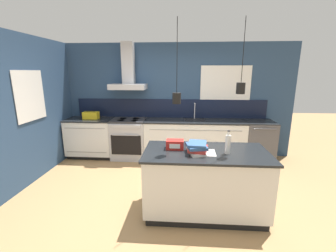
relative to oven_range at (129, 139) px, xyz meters
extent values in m
plane|color=#A87F51|center=(0.93, -1.69, -0.46)|extent=(16.00, 16.00, 0.00)
cube|color=navy|center=(0.93, 0.34, 0.84)|extent=(5.60, 0.06, 2.60)
cube|color=black|center=(0.93, 0.30, 0.67)|extent=(4.42, 0.02, 0.43)
cube|color=white|center=(2.18, 0.30, 1.16)|extent=(1.12, 0.01, 0.96)
cube|color=black|center=(2.18, 0.31, 1.16)|extent=(1.04, 0.01, 0.88)
cube|color=#B5B5BA|center=(0.00, 0.08, 1.18)|extent=(0.80, 0.46, 0.12)
cube|color=#B5B5BA|center=(0.00, 0.17, 1.69)|extent=(0.26, 0.20, 0.90)
cylinder|color=black|center=(1.16, -2.04, 1.70)|extent=(0.01, 0.01, 0.90)
cylinder|color=black|center=(1.16, -2.04, 1.18)|extent=(0.11, 0.11, 0.14)
sphere|color=#F9D18C|center=(1.16, -2.04, 1.18)|extent=(0.06, 0.06, 0.06)
cylinder|color=black|center=(1.96, -2.01, 1.76)|extent=(0.01, 0.01, 0.77)
cylinder|color=black|center=(1.96, -2.01, 1.31)|extent=(0.11, 0.11, 0.14)
sphere|color=#F9D18C|center=(1.96, -2.01, 1.31)|extent=(0.06, 0.06, 0.06)
cube|color=navy|center=(-1.50, -0.99, 0.84)|extent=(0.06, 3.80, 2.60)
cube|color=white|center=(-1.45, -1.14, 1.09)|extent=(0.01, 0.76, 0.88)
cube|color=black|center=(-1.46, -1.14, 1.09)|extent=(0.01, 0.68, 0.80)
cube|color=black|center=(-0.91, 0.03, -0.41)|extent=(1.01, 0.56, 0.09)
cube|color=silver|center=(-0.91, 0.00, 0.03)|extent=(1.04, 0.62, 0.79)
cube|color=gray|center=(-0.91, -0.31, 0.30)|extent=(0.91, 0.01, 0.01)
cube|color=gray|center=(-0.91, -0.31, -0.25)|extent=(0.91, 0.01, 0.01)
cube|color=black|center=(-0.91, 0.00, 0.44)|extent=(1.06, 0.64, 0.03)
cube|color=black|center=(1.50, 0.03, -0.41)|extent=(2.15, 0.56, 0.09)
cube|color=silver|center=(1.50, 0.00, 0.03)|extent=(2.21, 0.62, 0.79)
cube|color=gray|center=(1.50, -0.31, 0.30)|extent=(1.95, 0.01, 0.01)
cube|color=gray|center=(1.50, -0.31, -0.25)|extent=(1.95, 0.01, 0.01)
cube|color=black|center=(1.50, 0.00, 0.44)|extent=(2.24, 0.64, 0.03)
cube|color=#262628|center=(1.50, 0.05, 0.45)|extent=(0.48, 0.34, 0.01)
cylinder|color=#B5B5BA|center=(1.50, 0.18, 0.63)|extent=(0.02, 0.02, 0.35)
sphere|color=#B5B5BA|center=(1.50, 0.18, 0.81)|extent=(0.03, 0.03, 0.03)
cylinder|color=#B5B5BA|center=(1.50, 0.12, 0.79)|extent=(0.02, 0.12, 0.02)
cube|color=#B5B5BA|center=(0.00, 0.00, -0.02)|extent=(0.77, 0.62, 0.87)
cube|color=black|center=(0.00, -0.31, -0.06)|extent=(0.66, 0.02, 0.44)
cylinder|color=#B5B5BA|center=(0.00, -0.34, 0.17)|extent=(0.58, 0.02, 0.02)
cube|color=#B5B5BA|center=(0.00, -0.32, 0.36)|extent=(0.66, 0.02, 0.07)
cube|color=#2D2D30|center=(0.00, 0.00, 0.43)|extent=(0.77, 0.60, 0.04)
cylinder|color=black|center=(-0.15, 0.11, 0.45)|extent=(0.17, 0.17, 0.00)
cylinder|color=black|center=(0.15, 0.11, 0.45)|extent=(0.17, 0.17, 0.00)
cylinder|color=black|center=(-0.15, -0.10, 0.45)|extent=(0.17, 0.17, 0.00)
cylinder|color=black|center=(0.15, -0.10, 0.45)|extent=(0.17, 0.17, 0.00)
cube|color=#4C4C51|center=(2.92, 0.00, -0.01)|extent=(0.62, 0.62, 0.89)
cube|color=black|center=(2.92, 0.00, 0.44)|extent=(0.62, 0.62, 0.02)
cylinder|color=#4C4C51|center=(2.92, -0.33, 0.36)|extent=(0.47, 0.02, 0.02)
cube|color=black|center=(1.56, -2.00, -0.41)|extent=(1.57, 0.79, 0.09)
cube|color=silver|center=(1.56, -2.00, 0.03)|extent=(1.64, 0.82, 0.79)
cube|color=black|center=(1.56, -2.00, 0.44)|extent=(1.69, 0.87, 0.03)
cylinder|color=silver|center=(1.83, -2.07, 0.58)|extent=(0.07, 0.07, 0.25)
cylinder|color=silver|center=(1.83, -2.07, 0.73)|extent=(0.03, 0.03, 0.06)
cylinder|color=#262628|center=(1.83, -2.07, 0.77)|extent=(0.03, 0.03, 0.01)
cube|color=silver|center=(1.42, -2.08, 0.47)|extent=(0.26, 0.36, 0.04)
cube|color=#B2332D|center=(1.45, -2.07, 0.51)|extent=(0.29, 0.35, 0.04)
cube|color=#335684|center=(1.42, -2.08, 0.55)|extent=(0.30, 0.35, 0.04)
cube|color=#335684|center=(1.44, -2.07, 0.58)|extent=(0.26, 0.31, 0.03)
cube|color=red|center=(1.13, -1.92, 0.52)|extent=(0.24, 0.16, 0.13)
cube|color=white|center=(1.13, -2.00, 0.52)|extent=(0.15, 0.01, 0.06)
cube|color=silver|center=(1.51, -2.06, 0.46)|extent=(0.34, 0.28, 0.01)
cube|color=gold|center=(-0.87, 0.00, 0.53)|extent=(0.34, 0.18, 0.16)
cylinder|color=black|center=(-0.87, 0.00, 0.63)|extent=(0.20, 0.02, 0.02)
camera|label=1|loc=(1.25, -4.91, 1.51)|focal=24.00mm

